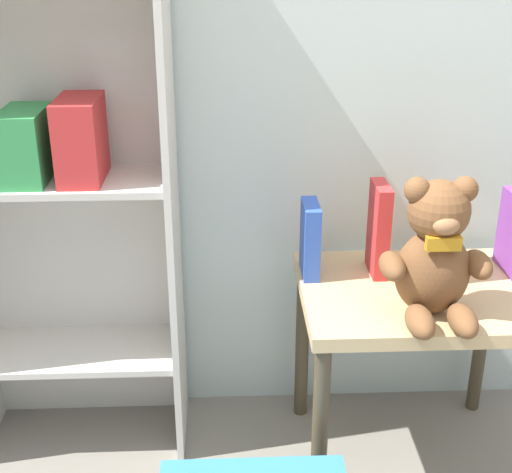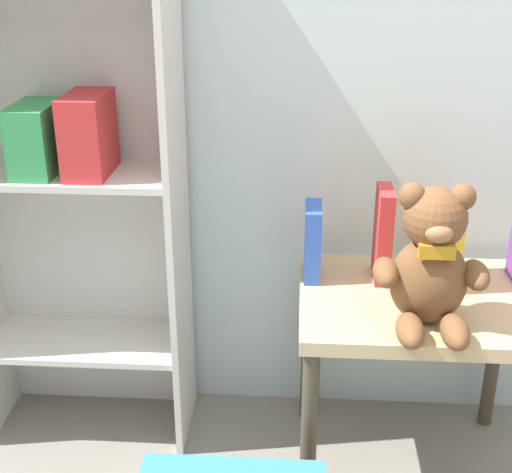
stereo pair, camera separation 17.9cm
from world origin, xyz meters
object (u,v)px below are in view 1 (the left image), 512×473
object	(u,v)px
book_standing_blue	(310,239)
book_standing_red	(379,229)
bookshelf_side	(59,143)
book_standing_yellow	(448,234)
teddy_bear	(436,255)
display_table	(416,316)

from	to	relation	value
book_standing_blue	book_standing_red	world-z (taller)	book_standing_red
bookshelf_side	book_standing_red	xyz separation A→B (m)	(0.82, -0.07, -0.22)
bookshelf_side	book_standing_yellow	distance (m)	1.03
bookshelf_side	book_standing_red	distance (m)	0.85
book_standing_blue	book_standing_yellow	xyz separation A→B (m)	(0.36, -0.02, 0.01)
bookshelf_side	book_standing_yellow	size ratio (longest dim) A/B	6.99
bookshelf_side	book_standing_red	world-z (taller)	bookshelf_side
teddy_bear	book_standing_blue	size ratio (longest dim) A/B	1.72
display_table	teddy_bear	size ratio (longest dim) A/B	1.77
book_standing_blue	book_standing_red	distance (m)	0.18
bookshelf_side	teddy_bear	size ratio (longest dim) A/B	4.64
book_standing_red	book_standing_yellow	world-z (taller)	book_standing_red
teddy_bear	book_standing_blue	world-z (taller)	teddy_bear
bookshelf_side	book_standing_blue	bearing A→B (deg)	-6.41
book_standing_blue	book_standing_yellow	size ratio (longest dim) A/B	0.87
display_table	book_standing_blue	xyz separation A→B (m)	(-0.27, 0.10, 0.18)
book_standing_red	book_standing_yellow	bearing A→B (deg)	-6.22
display_table	book_standing_red	world-z (taller)	book_standing_red
book_standing_yellow	teddy_bear	bearing A→B (deg)	-111.73
teddy_bear	display_table	bearing A→B (deg)	86.62
display_table	book_standing_blue	world-z (taller)	book_standing_blue
bookshelf_side	book_standing_red	size ratio (longest dim) A/B	6.40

